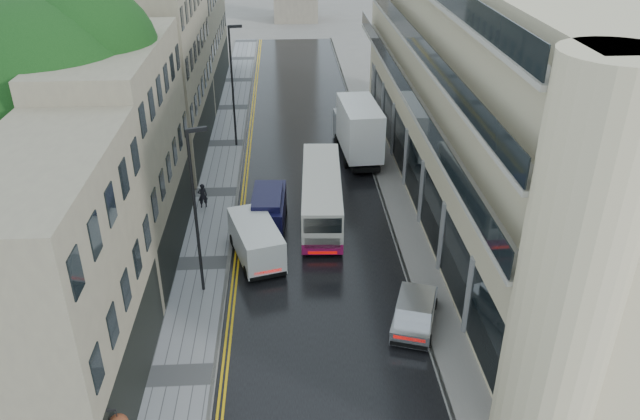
{
  "coord_description": "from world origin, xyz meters",
  "views": [
    {
      "loc": [
        -1.39,
        -8.45,
        17.92
      ],
      "look_at": [
        0.17,
        18.0,
        3.7
      ],
      "focal_mm": 35.0,
      "sensor_mm": 36.0,
      "label": 1
    }
  ],
  "objects_px": {
    "silver_hatchback": "(393,327)",
    "lamp_post_near": "(196,215)",
    "lamp_post_far": "(233,88)",
    "cream_bus": "(304,218)",
    "white_van": "(246,260)",
    "tree_near": "(52,138)",
    "tree_far": "(121,75)",
    "white_lorry": "(346,140)",
    "navy_van": "(251,223)",
    "pedestrian": "(203,196)"
  },
  "relations": [
    {
      "from": "white_lorry",
      "to": "lamp_post_far",
      "type": "bearing_deg",
      "value": 146.81
    },
    {
      "from": "pedestrian",
      "to": "tree_near",
      "type": "bearing_deg",
      "value": 23.86
    },
    {
      "from": "cream_bus",
      "to": "pedestrian",
      "type": "xyz_separation_m",
      "value": [
        -5.98,
        3.91,
        -0.44
      ]
    },
    {
      "from": "cream_bus",
      "to": "lamp_post_far",
      "type": "relative_size",
      "value": 1.11
    },
    {
      "from": "navy_van",
      "to": "lamp_post_near",
      "type": "xyz_separation_m",
      "value": [
        -2.18,
        -4.54,
        3.06
      ]
    },
    {
      "from": "tree_near",
      "to": "white_van",
      "type": "distance_m",
      "value": 10.95
    },
    {
      "from": "white_van",
      "to": "tree_far",
      "type": "bearing_deg",
      "value": 103.77
    },
    {
      "from": "white_lorry",
      "to": "cream_bus",
      "type": "bearing_deg",
      "value": -112.98
    },
    {
      "from": "cream_bus",
      "to": "white_van",
      "type": "distance_m",
      "value": 4.79
    },
    {
      "from": "lamp_post_near",
      "to": "tree_near",
      "type": "bearing_deg",
      "value": 137.08
    },
    {
      "from": "silver_hatchback",
      "to": "lamp_post_far",
      "type": "distance_m",
      "value": 24.4
    },
    {
      "from": "cream_bus",
      "to": "white_van",
      "type": "xyz_separation_m",
      "value": [
        -3.01,
        -3.73,
        -0.26
      ]
    },
    {
      "from": "white_van",
      "to": "lamp_post_near",
      "type": "relative_size",
      "value": 0.56
    },
    {
      "from": "tree_near",
      "to": "white_lorry",
      "type": "bearing_deg",
      "value": 35.77
    },
    {
      "from": "tree_near",
      "to": "silver_hatchback",
      "type": "xyz_separation_m",
      "value": [
        15.52,
        -7.34,
        -6.2
      ]
    },
    {
      "from": "tree_near",
      "to": "tree_far",
      "type": "distance_m",
      "value": 13.02
    },
    {
      "from": "tree_far",
      "to": "white_lorry",
      "type": "bearing_deg",
      "value": -7.7
    },
    {
      "from": "tree_far",
      "to": "white_van",
      "type": "height_order",
      "value": "tree_far"
    },
    {
      "from": "tree_near",
      "to": "navy_van",
      "type": "distance_m",
      "value": 10.84
    },
    {
      "from": "tree_far",
      "to": "pedestrian",
      "type": "bearing_deg",
      "value": -52.84
    },
    {
      "from": "tree_near",
      "to": "white_van",
      "type": "xyz_separation_m",
      "value": [
        8.98,
        -2.17,
        -5.87
      ]
    },
    {
      "from": "tree_near",
      "to": "silver_hatchback",
      "type": "bearing_deg",
      "value": -25.31
    },
    {
      "from": "silver_hatchback",
      "to": "white_van",
      "type": "height_order",
      "value": "white_van"
    },
    {
      "from": "tree_far",
      "to": "white_van",
      "type": "relative_size",
      "value": 2.67
    },
    {
      "from": "white_lorry",
      "to": "silver_hatchback",
      "type": "height_order",
      "value": "white_lorry"
    },
    {
      "from": "tree_far",
      "to": "lamp_post_far",
      "type": "distance_m",
      "value": 7.69
    },
    {
      "from": "white_lorry",
      "to": "silver_hatchback",
      "type": "distance_m",
      "value": 18.37
    },
    {
      "from": "white_lorry",
      "to": "lamp_post_far",
      "type": "height_order",
      "value": "lamp_post_far"
    },
    {
      "from": "lamp_post_near",
      "to": "white_van",
      "type": "bearing_deg",
      "value": 7.29
    },
    {
      "from": "tree_far",
      "to": "cream_bus",
      "type": "distance_m",
      "value": 17.07
    },
    {
      "from": "silver_hatchback",
      "to": "navy_van",
      "type": "distance_m",
      "value": 10.85
    },
    {
      "from": "tree_near",
      "to": "lamp_post_far",
      "type": "height_order",
      "value": "tree_near"
    },
    {
      "from": "cream_bus",
      "to": "pedestrian",
      "type": "distance_m",
      "value": 7.15
    },
    {
      "from": "silver_hatchback",
      "to": "white_van",
      "type": "relative_size",
      "value": 0.83
    },
    {
      "from": "tree_far",
      "to": "lamp_post_far",
      "type": "relative_size",
      "value": 1.42
    },
    {
      "from": "white_lorry",
      "to": "navy_van",
      "type": "xyz_separation_m",
      "value": [
        -6.16,
        -9.6,
        -0.91
      ]
    },
    {
      "from": "silver_hatchback",
      "to": "pedestrian",
      "type": "height_order",
      "value": "pedestrian"
    },
    {
      "from": "lamp_post_far",
      "to": "white_van",
      "type": "bearing_deg",
      "value": -95.22
    },
    {
      "from": "silver_hatchback",
      "to": "lamp_post_near",
      "type": "height_order",
      "value": "lamp_post_near"
    },
    {
      "from": "cream_bus",
      "to": "tree_near",
      "type": "bearing_deg",
      "value": -169.7
    },
    {
      "from": "white_van",
      "to": "cream_bus",
      "type": "bearing_deg",
      "value": 35.09
    },
    {
      "from": "silver_hatchback",
      "to": "white_van",
      "type": "xyz_separation_m",
      "value": [
        -6.54,
        5.17,
        0.33
      ]
    },
    {
      "from": "cream_bus",
      "to": "lamp_post_far",
      "type": "bearing_deg",
      "value": 111.22
    },
    {
      "from": "tree_near",
      "to": "white_lorry",
      "type": "distance_m",
      "value": 19.4
    },
    {
      "from": "tree_near",
      "to": "pedestrian",
      "type": "xyz_separation_m",
      "value": [
        6.01,
        5.47,
        -6.05
      ]
    },
    {
      "from": "silver_hatchback",
      "to": "lamp_post_far",
      "type": "height_order",
      "value": "lamp_post_far"
    },
    {
      "from": "silver_hatchback",
      "to": "lamp_post_near",
      "type": "xyz_separation_m",
      "value": [
        -8.62,
        4.18,
        3.51
      ]
    },
    {
      "from": "white_lorry",
      "to": "white_van",
      "type": "height_order",
      "value": "white_lorry"
    },
    {
      "from": "navy_van",
      "to": "pedestrian",
      "type": "bearing_deg",
      "value": 130.06
    },
    {
      "from": "white_lorry",
      "to": "silver_hatchback",
      "type": "xyz_separation_m",
      "value": [
        0.28,
        -18.32,
        -1.36
      ]
    }
  ]
}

